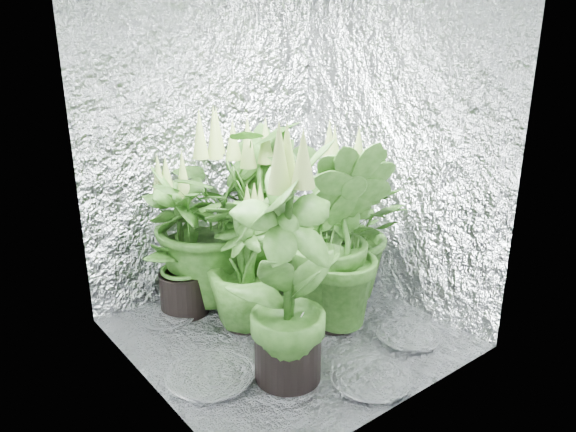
# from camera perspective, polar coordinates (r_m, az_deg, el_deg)

# --- Properties ---
(ground) EXTENTS (1.60, 1.60, 0.00)m
(ground) POSITION_cam_1_polar(r_m,az_deg,el_deg) (3.20, -0.13, -11.79)
(ground) COLOR silver
(ground) RESTS_ON ground
(walls) EXTENTS (1.62, 1.62, 2.00)m
(walls) POSITION_cam_1_polar(r_m,az_deg,el_deg) (2.82, -0.15, 5.89)
(walls) COLOR silver
(walls) RESTS_ON ground
(plant_a) EXTENTS (1.07, 1.07, 1.18)m
(plant_a) POSITION_cam_1_polar(r_m,az_deg,el_deg) (3.41, -7.74, 0.48)
(plant_a) COLOR black
(plant_a) RESTS_ON ground
(plant_b) EXTENTS (0.64, 0.64, 0.95)m
(plant_b) POSITION_cam_1_polar(r_m,az_deg,el_deg) (3.29, -10.80, -2.96)
(plant_b) COLOR black
(plant_b) RESTS_ON ground
(plant_c) EXTENTS (0.70, 0.70, 1.14)m
(plant_c) POSITION_cam_1_polar(r_m,az_deg,el_deg) (3.36, -3.24, -0.42)
(plant_c) COLOR black
(plant_c) RESTS_ON ground
(plant_d) EXTENTS (0.58, 0.58, 0.85)m
(plant_d) POSITION_cam_1_polar(r_m,az_deg,el_deg) (3.12, -4.36, -4.84)
(plant_d) COLOR black
(plant_d) RESTS_ON ground
(plant_e) EXTENTS (0.98, 0.98, 1.00)m
(plant_e) POSITION_cam_1_polar(r_m,az_deg,el_deg) (3.35, 5.49, -1.41)
(plant_e) COLOR black
(plant_e) RESTS_ON ground
(plant_f) EXTENTS (0.86, 0.86, 1.27)m
(plant_f) POSITION_cam_1_polar(r_m,az_deg,el_deg) (2.57, -0.01, -5.28)
(plant_f) COLOR black
(plant_f) RESTS_ON ground
(plant_g) EXTENTS (0.82, 0.82, 1.16)m
(plant_g) POSITION_cam_1_polar(r_m,az_deg,el_deg) (3.07, 5.02, -2.04)
(plant_g) COLOR black
(plant_g) RESTS_ON ground
(circulation_fan) EXTENTS (0.17, 0.31, 0.36)m
(circulation_fan) POSITION_cam_1_polar(r_m,az_deg,el_deg) (3.71, 3.85, -4.58)
(circulation_fan) COLOR black
(circulation_fan) RESTS_ON ground
(plant_label) EXTENTS (0.05, 0.04, 0.07)m
(plant_label) POSITION_cam_1_polar(r_m,az_deg,el_deg) (2.71, 1.61, -10.66)
(plant_label) COLOR white
(plant_label) RESTS_ON plant_f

